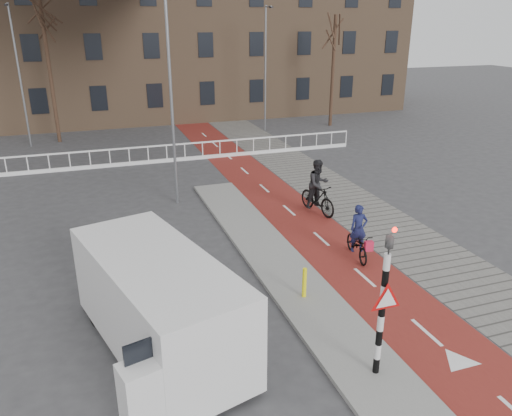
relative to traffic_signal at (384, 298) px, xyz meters
name	(u,v)px	position (x,y,z in m)	size (l,w,h in m)	color
ground	(354,322)	(0.60, 2.02, -1.99)	(120.00, 120.00, 0.00)	#38383A
bike_lane	(272,195)	(2.10, 12.02, -1.98)	(2.50, 60.00, 0.01)	maroon
sidewalk	(328,189)	(4.90, 12.02, -1.98)	(3.00, 60.00, 0.01)	slate
curb_island	(274,259)	(-0.10, 6.02, -1.93)	(1.80, 16.00, 0.12)	gray
traffic_signal	(384,298)	(0.00, 0.00, 0.00)	(0.80, 0.80, 3.68)	black
bollard	(304,283)	(-0.19, 3.45, -1.43)	(0.12, 0.12, 0.87)	#FAF00D
cyclist_near	(358,240)	(2.55, 5.32, -1.37)	(0.87, 1.80, 1.82)	black
cyclist_far	(318,191)	(3.05, 9.39, -1.06)	(1.10, 2.18, 2.22)	black
van	(158,303)	(-4.30, 2.56, -0.73)	(3.61, 5.94, 2.39)	white
railing	(110,161)	(-4.40, 19.02, -1.68)	(28.00, 0.10, 0.99)	silver
townhouse_row	(114,12)	(-2.40, 34.02, 5.82)	(46.00, 10.00, 15.90)	#7F6047
tree_mid	(50,72)	(-7.09, 26.09, 2.33)	(0.23, 0.23, 8.65)	#321F16
tree_right	(333,72)	(11.64, 25.15, 1.83)	(0.24, 0.24, 7.63)	#321F16
streetlight_near	(171,99)	(-2.07, 12.44, 2.40)	(0.12, 0.12, 8.78)	slate
streetlight_left	(20,78)	(-8.74, 25.39, 2.12)	(0.12, 0.12, 8.21)	slate
streetlight_right	(265,70)	(6.53, 25.13, 2.11)	(0.12, 0.12, 8.19)	slate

